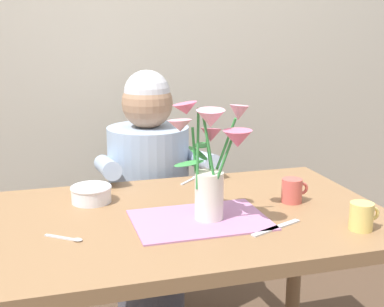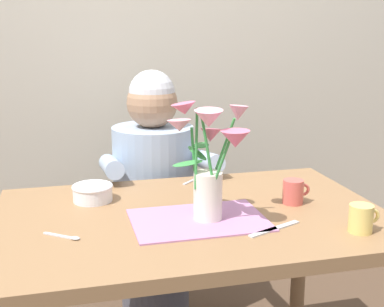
{
  "view_description": "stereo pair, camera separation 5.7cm",
  "coord_description": "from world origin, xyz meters",
  "px_view_note": "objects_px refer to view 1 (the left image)",
  "views": [
    {
      "loc": [
        -0.44,
        -1.47,
        1.31
      ],
      "look_at": [
        0.01,
        0.05,
        0.92
      ],
      "focal_mm": 49.02,
      "sensor_mm": 36.0,
      "label": 1
    },
    {
      "loc": [
        -0.38,
        -1.49,
        1.31
      ],
      "look_at": [
        0.01,
        0.05,
        0.92
      ],
      "focal_mm": 49.02,
      "sensor_mm": 36.0,
      "label": 2
    }
  ],
  "objects_px": {
    "seated_person": "(149,205)",
    "ceramic_mug": "(292,191)",
    "flower_vase": "(210,157)",
    "dinner_knife": "(276,228)",
    "tea_cup": "(362,216)",
    "ceramic_bowl": "(91,193)"
  },
  "relations": [
    {
      "from": "flower_vase",
      "to": "tea_cup",
      "type": "relative_size",
      "value": 3.91
    },
    {
      "from": "seated_person",
      "to": "ceramic_mug",
      "type": "distance_m",
      "value": 0.73
    },
    {
      "from": "dinner_knife",
      "to": "tea_cup",
      "type": "xyz_separation_m",
      "value": [
        0.23,
        -0.07,
        0.04
      ]
    },
    {
      "from": "seated_person",
      "to": "ceramic_mug",
      "type": "height_order",
      "value": "seated_person"
    },
    {
      "from": "ceramic_bowl",
      "to": "dinner_knife",
      "type": "distance_m",
      "value": 0.62
    },
    {
      "from": "ceramic_mug",
      "to": "tea_cup",
      "type": "xyz_separation_m",
      "value": [
        0.08,
        -0.27,
        0.0
      ]
    },
    {
      "from": "seated_person",
      "to": "tea_cup",
      "type": "distance_m",
      "value": 1.0
    },
    {
      "from": "tea_cup",
      "to": "flower_vase",
      "type": "bearing_deg",
      "value": 154.26
    },
    {
      "from": "ceramic_bowl",
      "to": "dinner_knife",
      "type": "height_order",
      "value": "ceramic_bowl"
    },
    {
      "from": "dinner_knife",
      "to": "ceramic_mug",
      "type": "relative_size",
      "value": 2.04
    },
    {
      "from": "seated_person",
      "to": "ceramic_mug",
      "type": "relative_size",
      "value": 12.2
    },
    {
      "from": "ceramic_mug",
      "to": "tea_cup",
      "type": "height_order",
      "value": "same"
    },
    {
      "from": "dinner_knife",
      "to": "ceramic_bowl",
      "type": "bearing_deg",
      "value": 118.77
    },
    {
      "from": "seated_person",
      "to": "ceramic_mug",
      "type": "xyz_separation_m",
      "value": [
        0.36,
        -0.6,
        0.22
      ]
    },
    {
      "from": "dinner_knife",
      "to": "ceramic_mug",
      "type": "distance_m",
      "value": 0.25
    },
    {
      "from": "ceramic_mug",
      "to": "dinner_knife",
      "type": "bearing_deg",
      "value": -127.02
    },
    {
      "from": "dinner_knife",
      "to": "tea_cup",
      "type": "relative_size",
      "value": 2.04
    },
    {
      "from": "seated_person",
      "to": "dinner_knife",
      "type": "xyz_separation_m",
      "value": [
        0.21,
        -0.8,
        0.18
      ]
    },
    {
      "from": "ceramic_bowl",
      "to": "ceramic_mug",
      "type": "bearing_deg",
      "value": -16.41
    },
    {
      "from": "flower_vase",
      "to": "tea_cup",
      "type": "height_order",
      "value": "flower_vase"
    },
    {
      "from": "flower_vase",
      "to": "dinner_knife",
      "type": "bearing_deg",
      "value": -35.2
    },
    {
      "from": "tea_cup",
      "to": "ceramic_bowl",
      "type": "bearing_deg",
      "value": 147.33
    }
  ]
}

